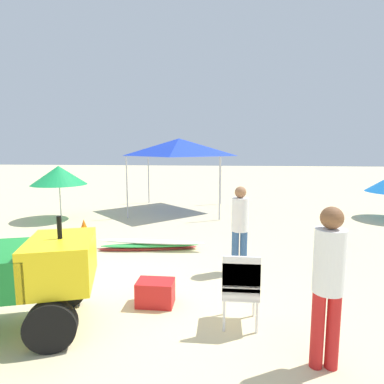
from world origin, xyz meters
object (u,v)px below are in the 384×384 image
at_px(lifeguard_near_left, 328,277).
at_px(traffic_cone_near, 84,231).
at_px(lifeguard_near_center, 240,223).
at_px(cooler_box, 155,293).
at_px(traffic_cone_far, 336,233).
at_px(stacked_plastic_chairs, 241,284).
at_px(surfboard_pile, 149,245).
at_px(popup_canopy, 179,147).
at_px(beach_umbrella_left, 59,175).

xyz_separation_m(lifeguard_near_left, traffic_cone_near, (-4.61, 4.24, -0.73)).
xyz_separation_m(lifeguard_near_center, cooler_box, (-1.33, -1.47, -0.76)).
bearing_deg(cooler_box, traffic_cone_far, 42.93).
height_order(stacked_plastic_chairs, cooler_box, stacked_plastic_chairs).
xyz_separation_m(stacked_plastic_chairs, surfboard_pile, (-1.95, 3.09, -0.48)).
bearing_deg(traffic_cone_far, cooler_box, -137.07).
bearing_deg(traffic_cone_near, traffic_cone_far, 4.65).
height_order(lifeguard_near_left, lifeguard_near_center, lifeguard_near_left).
bearing_deg(traffic_cone_far, traffic_cone_near, -175.35).
bearing_deg(surfboard_pile, traffic_cone_far, 11.96).
height_order(stacked_plastic_chairs, popup_canopy, popup_canopy).
xyz_separation_m(beach_umbrella_left, traffic_cone_near, (1.96, -2.52, -1.19)).
bearing_deg(cooler_box, stacked_plastic_chairs, -21.90).
xyz_separation_m(traffic_cone_near, traffic_cone_far, (6.31, 0.51, -0.03)).
relative_size(lifeguard_near_left, popup_canopy, 0.56).
distance_m(lifeguard_near_center, beach_umbrella_left, 7.10).
bearing_deg(traffic_cone_far, surfboard_pile, -168.04).
bearing_deg(popup_canopy, traffic_cone_far, -41.27).
bearing_deg(surfboard_pile, lifeguard_near_left, -53.36).
distance_m(lifeguard_near_left, traffic_cone_far, 5.10).
height_order(lifeguard_near_center, cooler_box, lifeguard_near_center).
distance_m(popup_canopy, traffic_cone_near, 5.26).
distance_m(lifeguard_near_left, traffic_cone_near, 6.30).
height_order(traffic_cone_far, cooler_box, traffic_cone_far).
bearing_deg(surfboard_pile, popup_canopy, 89.71).
distance_m(stacked_plastic_chairs, lifeguard_near_center, 2.00).
xyz_separation_m(popup_canopy, beach_umbrella_left, (-3.77, -1.94, -0.93)).
relative_size(stacked_plastic_chairs, lifeguard_near_left, 0.57).
bearing_deg(beach_umbrella_left, traffic_cone_near, -52.16).
relative_size(stacked_plastic_chairs, lifeguard_near_center, 0.61).
relative_size(stacked_plastic_chairs, cooler_box, 1.84).
bearing_deg(traffic_cone_near, popup_canopy, 67.90).
relative_size(beach_umbrella_left, traffic_cone_near, 3.02).
relative_size(surfboard_pile, beach_umbrella_left, 1.42).
bearing_deg(traffic_cone_near, lifeguard_near_left, -42.62).
height_order(stacked_plastic_chairs, beach_umbrella_left, beach_umbrella_left).
distance_m(stacked_plastic_chairs, surfboard_pile, 3.69).
relative_size(lifeguard_near_center, popup_canopy, 0.52).
bearing_deg(lifeguard_near_left, surfboard_pile, 126.64).
relative_size(lifeguard_near_center, cooler_box, 2.99).
height_order(surfboard_pile, lifeguard_near_left, lifeguard_near_left).
bearing_deg(popup_canopy, lifeguard_near_center, -71.56).
relative_size(lifeguard_near_left, beach_umbrella_left, 0.98).
height_order(lifeguard_near_left, traffic_cone_near, lifeguard_near_left).
distance_m(traffic_cone_near, traffic_cone_far, 6.33).
distance_m(beach_umbrella_left, traffic_cone_far, 8.59).
xyz_separation_m(stacked_plastic_chairs, popup_canopy, (-1.93, 7.99, 1.81)).
height_order(beach_umbrella_left, traffic_cone_near, beach_umbrella_left).
xyz_separation_m(lifeguard_near_left, cooler_box, (-2.12, 1.20, -0.84)).
relative_size(lifeguard_near_left, lifeguard_near_center, 1.07).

